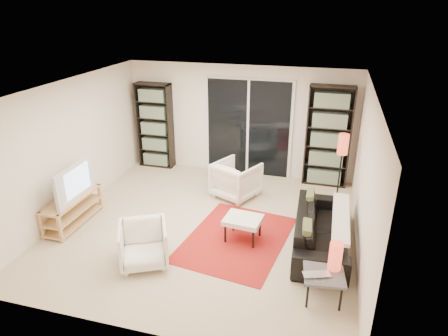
{
  "coord_description": "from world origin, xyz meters",
  "views": [
    {
      "loc": [
        1.91,
        -5.72,
        3.64
      ],
      "look_at": [
        0.25,
        0.3,
        1.0
      ],
      "focal_mm": 32.0,
      "sensor_mm": 36.0,
      "label": 1
    }
  ],
  "objects": [
    {
      "name": "floor",
      "position": [
        0.0,
        0.0,
        0.0
      ],
      "size": [
        5.0,
        5.0,
        0.0
      ],
      "primitive_type": "plane",
      "color": "beige",
      "rests_on": "ground"
    },
    {
      "name": "ottoman",
      "position": [
        0.72,
        -0.24,
        0.35
      ],
      "size": [
        0.63,
        0.53,
        0.4
      ],
      "color": "white",
      "rests_on": "floor"
    },
    {
      "name": "tv_stand",
      "position": [
        -2.26,
        -0.51,
        0.26
      ],
      "size": [
        0.41,
        1.27,
        0.5
      ],
      "color": "tan",
      "rests_on": "floor"
    },
    {
      "name": "rug",
      "position": [
        0.62,
        -0.27,
        0.01
      ],
      "size": [
        1.8,
        2.26,
        0.01
      ],
      "primitive_type": "cube",
      "rotation": [
        0.0,
        0.0,
        -0.14
      ],
      "color": "#A51A17",
      "rests_on": "floor"
    },
    {
      "name": "bookshelf_left",
      "position": [
        -1.95,
        2.33,
        0.98
      ],
      "size": [
        0.8,
        0.3,
        1.95
      ],
      "color": "black",
      "rests_on": "ground"
    },
    {
      "name": "bookshelf_right",
      "position": [
        1.9,
        2.33,
        1.05
      ],
      "size": [
        0.9,
        0.3,
        2.1
      ],
      "color": "black",
      "rests_on": "ground"
    },
    {
      "name": "wall_front",
      "position": [
        0.0,
        -2.5,
        1.2
      ],
      "size": [
        5.0,
        0.02,
        2.4
      ],
      "primitive_type": "cube",
      "color": "white",
      "rests_on": "ground"
    },
    {
      "name": "sliding_door",
      "position": [
        0.2,
        2.46,
        1.05
      ],
      "size": [
        1.92,
        0.08,
        2.16
      ],
      "color": "white",
      "rests_on": "ground"
    },
    {
      "name": "wall_back",
      "position": [
        0.0,
        2.5,
        1.2
      ],
      "size": [
        5.0,
        0.02,
        2.4
      ],
      "primitive_type": "cube",
      "color": "white",
      "rests_on": "ground"
    },
    {
      "name": "wall_right",
      "position": [
        2.5,
        0.0,
        1.2
      ],
      "size": [
        0.02,
        5.0,
        2.4
      ],
      "primitive_type": "cube",
      "color": "white",
      "rests_on": "ground"
    },
    {
      "name": "floor_lamp",
      "position": [
        2.18,
        1.45,
        1.08
      ],
      "size": [
        0.21,
        0.21,
        1.41
      ],
      "color": "black",
      "rests_on": "floor"
    },
    {
      "name": "armchair_front",
      "position": [
        -0.55,
        -1.25,
        0.32
      ],
      "size": [
        0.93,
        0.94,
        0.64
      ],
      "primitive_type": "imported",
      "rotation": [
        0.0,
        0.0,
        0.47
      ],
      "color": "white",
      "rests_on": "floor"
    },
    {
      "name": "side_table",
      "position": [
        2.04,
        -1.33,
        0.36
      ],
      "size": [
        0.57,
        0.57,
        0.4
      ],
      "color": "#4D4E52",
      "rests_on": "floor"
    },
    {
      "name": "ceiling",
      "position": [
        0.0,
        0.0,
        2.4
      ],
      "size": [
        5.0,
        5.0,
        0.02
      ],
      "primitive_type": "cube",
      "color": "white",
      "rests_on": "wall_back"
    },
    {
      "name": "laptop",
      "position": [
        1.96,
        -1.46,
        0.41
      ],
      "size": [
        0.4,
        0.33,
        0.03
      ],
      "primitive_type": "imported",
      "rotation": [
        0.0,
        0.0,
        0.35
      ],
      "color": "silver",
      "rests_on": "side_table"
    },
    {
      "name": "armchair_back",
      "position": [
        0.24,
        1.25,
        0.36
      ],
      "size": [
        1.04,
        1.05,
        0.72
      ],
      "primitive_type": "imported",
      "rotation": [
        0.0,
        0.0,
        2.71
      ],
      "color": "white",
      "rests_on": "floor"
    },
    {
      "name": "wall_left",
      "position": [
        -2.5,
        0.0,
        1.2
      ],
      "size": [
        0.02,
        5.0,
        2.4
      ],
      "primitive_type": "cube",
      "color": "white",
      "rests_on": "ground"
    },
    {
      "name": "sofa",
      "position": [
        1.95,
        -0.09,
        0.3
      ],
      "size": [
        0.88,
        2.07,
        0.6
      ],
      "primitive_type": "imported",
      "rotation": [
        0.0,
        0.0,
        1.61
      ],
      "color": "black",
      "rests_on": "floor"
    },
    {
      "name": "tv",
      "position": [
        -2.24,
        -0.51,
        0.8
      ],
      "size": [
        0.16,
        1.06,
        0.61
      ],
      "primitive_type": "imported",
      "rotation": [
        0.0,
        0.0,
        1.6
      ],
      "color": "black",
      "rests_on": "tv_stand"
    },
    {
      "name": "table_lamp",
      "position": [
        2.16,
        -1.2,
        0.59
      ],
      "size": [
        0.17,
        0.17,
        0.39
      ],
      "primitive_type": "cylinder",
      "color": "#E2492F",
      "rests_on": "side_table"
    }
  ]
}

